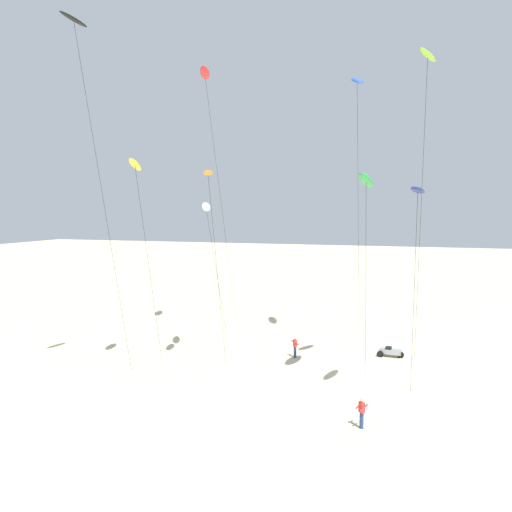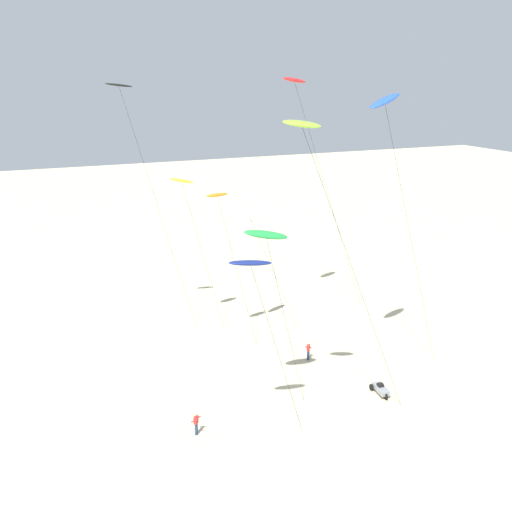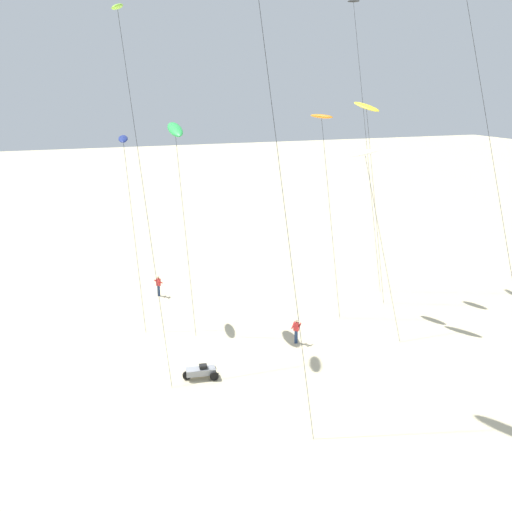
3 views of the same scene
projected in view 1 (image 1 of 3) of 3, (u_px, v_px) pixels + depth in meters
ground_plane at (379, 369)px, 39.40m from camera, size 260.00×260.00×0.00m
kite_navy at (418, 192)px, 29.86m from camera, size 5.35×1.03×13.14m
kite_orange at (208, 175)px, 36.56m from camera, size 4.75×1.32×14.45m
kite_white at (206, 208)px, 40.59m from camera, size 6.56×1.54×12.51m
kite_green at (366, 181)px, 33.02m from camera, size 5.00×0.98×14.23m
kite_lime at (428, 62)px, 32.12m from camera, size 10.38×1.38×21.40m
kite_red at (205, 76)px, 45.48m from camera, size 10.34×1.95×23.76m
kite_black at (76, 33)px, 31.64m from camera, size 7.20×0.79×23.19m
kite_yellow at (135, 167)px, 36.33m from camera, size 5.09×1.50×15.31m
kite_blue at (357, 83)px, 42.52m from camera, size 8.83×1.74×22.68m
kite_flyer_nearest at (295, 347)px, 42.44m from camera, size 0.73×0.73×1.67m
kite_flyer_middle at (362, 412)px, 28.81m from camera, size 0.73×0.73×1.67m
beach_buggy at (390, 352)px, 42.72m from camera, size 1.10×2.11×0.82m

